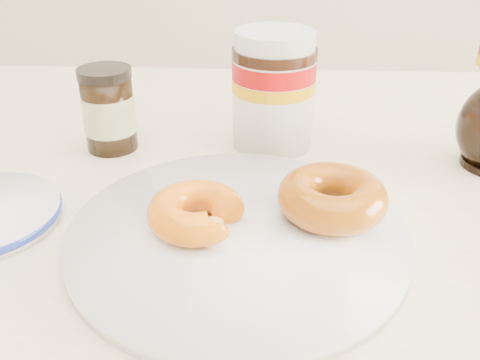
{
  "coord_description": "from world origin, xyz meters",
  "views": [
    {
      "loc": [
        -0.04,
        -0.35,
        1.02
      ],
      "look_at": [
        -0.06,
        0.09,
        0.79
      ],
      "focal_mm": 40.0,
      "sensor_mm": 36.0,
      "label": 1
    }
  ],
  "objects_px": {
    "plate": "(237,235)",
    "donut_bitten": "(196,212)",
    "dining_table": "(298,275)",
    "donut_whole": "(332,197)",
    "dark_jar": "(109,110)",
    "nutella_jar": "(274,86)"
  },
  "relations": [
    {
      "from": "dark_jar",
      "to": "plate",
      "type": "bearing_deg",
      "value": -49.77
    },
    {
      "from": "plate",
      "to": "dark_jar",
      "type": "xyz_separation_m",
      "value": [
        -0.16,
        0.19,
        0.04
      ]
    },
    {
      "from": "dining_table",
      "to": "plate",
      "type": "relative_size",
      "value": 4.71
    },
    {
      "from": "donut_bitten",
      "to": "donut_whole",
      "type": "bearing_deg",
      "value": -2.52
    },
    {
      "from": "dining_table",
      "to": "donut_bitten",
      "type": "relative_size",
      "value": 16.45
    },
    {
      "from": "donut_bitten",
      "to": "donut_whole",
      "type": "distance_m",
      "value": 0.12
    },
    {
      "from": "dark_jar",
      "to": "donut_bitten",
      "type": "bearing_deg",
      "value": -56.55
    },
    {
      "from": "dining_table",
      "to": "donut_whole",
      "type": "relative_size",
      "value": 14.25
    },
    {
      "from": "dining_table",
      "to": "nutella_jar",
      "type": "height_order",
      "value": "nutella_jar"
    },
    {
      "from": "donut_bitten",
      "to": "dark_jar",
      "type": "height_order",
      "value": "dark_jar"
    },
    {
      "from": "plate",
      "to": "dark_jar",
      "type": "relative_size",
      "value": 3.04
    },
    {
      "from": "donut_bitten",
      "to": "donut_whole",
      "type": "height_order",
      "value": "donut_whole"
    },
    {
      "from": "plate",
      "to": "donut_bitten",
      "type": "height_order",
      "value": "donut_bitten"
    },
    {
      "from": "plate",
      "to": "dark_jar",
      "type": "bearing_deg",
      "value": 130.23
    },
    {
      "from": "dark_jar",
      "to": "donut_whole",
      "type": "bearing_deg",
      "value": -33.53
    },
    {
      "from": "donut_bitten",
      "to": "nutella_jar",
      "type": "height_order",
      "value": "nutella_jar"
    },
    {
      "from": "plate",
      "to": "donut_bitten",
      "type": "bearing_deg",
      "value": 178.23
    },
    {
      "from": "plate",
      "to": "donut_whole",
      "type": "relative_size",
      "value": 3.02
    },
    {
      "from": "donut_bitten",
      "to": "plate",
      "type": "bearing_deg",
      "value": -16.69
    },
    {
      "from": "dining_table",
      "to": "donut_bitten",
      "type": "height_order",
      "value": "donut_bitten"
    },
    {
      "from": "plate",
      "to": "donut_bitten",
      "type": "xyz_separation_m",
      "value": [
        -0.04,
        0.0,
        0.02
      ]
    },
    {
      "from": "donut_bitten",
      "to": "donut_whole",
      "type": "relative_size",
      "value": 0.87
    }
  ]
}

